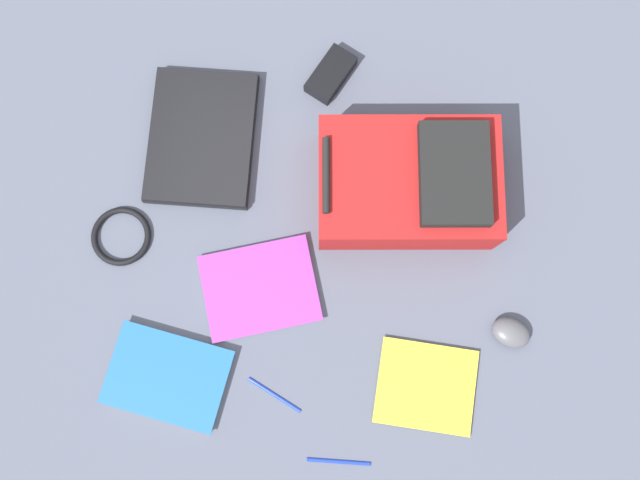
{
  "coord_description": "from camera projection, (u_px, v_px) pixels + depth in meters",
  "views": [
    {
      "loc": [
        -0.28,
        -0.04,
        1.61
      ],
      "look_at": [
        -0.0,
        0.03,
        0.02
      ],
      "focal_mm": 38.5,
      "sensor_mm": 36.0,
      "label": 1
    }
  ],
  "objects": [
    {
      "name": "ground_plane",
      "position": [
        331.0,
        244.0,
        1.64
      ],
      "size": [
        3.45,
        3.45,
        0.0
      ],
      "primitive_type": "plane",
      "color": "#4C5160"
    },
    {
      "name": "backpack",
      "position": [
        410.0,
        183.0,
        1.58
      ],
      "size": [
        0.37,
        0.47,
        0.17
      ],
      "color": "maroon",
      "rests_on": "ground_plane"
    },
    {
      "name": "laptop",
      "position": [
        202.0,
        138.0,
        1.67
      ],
      "size": [
        0.37,
        0.3,
        0.03
      ],
      "color": "black",
      "rests_on": "ground_plane"
    },
    {
      "name": "book_comic",
      "position": [
        426.0,
        386.0,
        1.57
      ],
      "size": [
        0.21,
        0.24,
        0.01
      ],
      "color": "silver",
      "rests_on": "ground_plane"
    },
    {
      "name": "book_manual",
      "position": [
        260.0,
        288.0,
        1.61
      ],
      "size": [
        0.3,
        0.32,
        0.02
      ],
      "color": "silver",
      "rests_on": "ground_plane"
    },
    {
      "name": "book_blue",
      "position": [
        168.0,
        377.0,
        1.57
      ],
      "size": [
        0.2,
        0.28,
        0.02
      ],
      "color": "silver",
      "rests_on": "ground_plane"
    },
    {
      "name": "computer_mouse",
      "position": [
        511.0,
        333.0,
        1.58
      ],
      "size": [
        0.08,
        0.1,
        0.04
      ],
      "primitive_type": "ellipsoid",
      "rotation": [
        0.0,
        0.0,
        2.95
      ],
      "color": "#4C4C51",
      "rests_on": "ground_plane"
    },
    {
      "name": "cable_coil",
      "position": [
        121.0,
        236.0,
        1.63
      ],
      "size": [
        0.14,
        0.14,
        0.01
      ],
      "primitive_type": "torus",
      "color": "black",
      "rests_on": "ground_plane"
    },
    {
      "name": "power_brick",
      "position": [
        331.0,
        74.0,
        1.69
      ],
      "size": [
        0.15,
        0.11,
        0.04
      ],
      "primitive_type": "cube",
      "rotation": [
        0.0,
        0.0,
        4.35
      ],
      "color": "black",
      "rests_on": "ground_plane"
    },
    {
      "name": "pen_black",
      "position": [
        274.0,
        395.0,
        1.57
      ],
      "size": [
        0.05,
        0.14,
        0.01
      ],
      "primitive_type": "cylinder",
      "rotation": [
        1.57,
        0.0,
        5.96
      ],
      "color": "#1933B2",
      "rests_on": "ground_plane"
    },
    {
      "name": "pen_blue",
      "position": [
        339.0,
        462.0,
        1.54
      ],
      "size": [
        0.03,
        0.14,
        0.01
      ],
      "primitive_type": "cylinder",
      "rotation": [
        1.57,
        0.0,
        0.16
      ],
      "color": "#1933B2",
      "rests_on": "ground_plane"
    }
  ]
}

